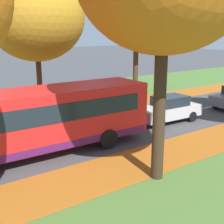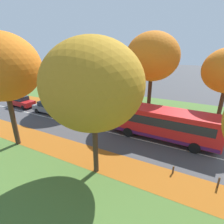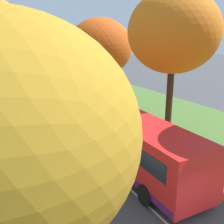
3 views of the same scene
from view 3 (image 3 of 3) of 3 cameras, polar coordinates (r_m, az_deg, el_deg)
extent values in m
cube|color=#9E5619|center=(19.38, -22.10, -6.66)|extent=(2.80, 60.00, 0.00)
cube|color=#476B2D|center=(29.29, 3.98, 2.16)|extent=(12.00, 90.00, 0.01)
cube|color=#9E5619|center=(22.08, 2.20, -2.61)|extent=(2.80, 60.00, 0.00)
cube|color=silver|center=(25.72, -13.62, -0.31)|extent=(0.12, 80.00, 0.01)
ellipsoid|color=#B27F1E|center=(5.15, -22.12, -4.52)|extent=(4.95, 4.95, 4.46)
cylinder|color=#382619|center=(19.02, 12.32, 1.89)|extent=(0.46, 0.46, 5.12)
ellipsoid|color=orange|center=(18.44, 13.26, 16.61)|extent=(6.09, 6.09, 5.48)
cylinder|color=#382619|center=(27.30, -2.51, 5.04)|extent=(0.33, 0.33, 3.65)
ellipsoid|color=#C64C14|center=(26.79, -2.62, 13.89)|extent=(6.35, 6.35, 5.71)
cylinder|color=#4C3823|center=(11.78, -11.09, -19.85)|extent=(0.12, 0.12, 0.59)
cube|color=red|center=(14.49, 4.18, -5.83)|extent=(2.70, 10.45, 2.50)
cube|color=#19232D|center=(10.75, 19.01, -13.05)|extent=(2.30, 0.14, 1.30)
cube|color=#19232D|center=(14.35, 4.21, -4.35)|extent=(2.72, 9.20, 0.80)
cube|color=#4C1951|center=(14.93, 4.09, -9.63)|extent=(2.72, 10.24, 0.32)
cylinder|color=black|center=(13.43, 15.99, -14.34)|extent=(0.32, 0.97, 0.96)
cylinder|color=black|center=(12.12, 7.34, -17.46)|extent=(0.32, 0.97, 0.96)
cylinder|color=black|center=(17.80, 2.56, -5.79)|extent=(0.32, 0.97, 0.96)
cylinder|color=black|center=(16.83, -4.53, -7.19)|extent=(0.32, 0.97, 0.96)
cube|color=#B7BABF|center=(21.88, -8.47, -1.14)|extent=(1.90, 4.28, 0.70)
cube|color=#19232D|center=(21.83, -8.66, 0.59)|extent=(1.54, 2.08, 0.60)
cylinder|color=black|center=(21.05, -5.33, -2.74)|extent=(0.25, 0.65, 0.64)
cylinder|color=black|center=(20.60, -9.41, -3.34)|extent=(0.25, 0.65, 0.64)
cylinder|color=black|center=(23.39, -7.57, -0.84)|extent=(0.25, 0.65, 0.64)
cylinder|color=black|center=(22.99, -11.27, -1.33)|extent=(0.25, 0.65, 0.64)
cube|color=slate|center=(28.12, -12.56, 2.59)|extent=(1.77, 4.23, 0.70)
cube|color=#19232D|center=(28.12, -12.72, 3.94)|extent=(1.48, 2.04, 0.60)
cylinder|color=black|center=(27.20, -10.19, 1.50)|extent=(0.23, 0.64, 0.64)
cylinder|color=black|center=(26.79, -13.38, 1.08)|extent=(0.23, 0.64, 0.64)
cylinder|color=black|center=(29.62, -11.73, 2.64)|extent=(0.23, 0.64, 0.64)
cylinder|color=black|center=(29.25, -14.67, 2.27)|extent=(0.23, 0.64, 0.64)
cube|color=#B21919|center=(33.31, -15.02, 4.55)|extent=(1.85, 4.26, 0.70)
cube|color=#19232D|center=(33.33, -15.16, 5.69)|extent=(1.52, 2.07, 0.60)
cylinder|color=black|center=(32.29, -13.14, 3.68)|extent=(0.24, 0.65, 0.64)
cylinder|color=black|center=(31.99, -15.86, 3.37)|extent=(0.24, 0.65, 0.64)
cylinder|color=black|center=(34.78, -14.16, 4.51)|extent=(0.24, 0.65, 0.64)
cylinder|color=black|center=(34.50, -16.70, 4.22)|extent=(0.24, 0.65, 0.64)
camera|label=1|loc=(21.06, 45.04, 7.12)|focal=50.00mm
camera|label=2|loc=(11.97, -76.05, 10.55)|focal=28.00mm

